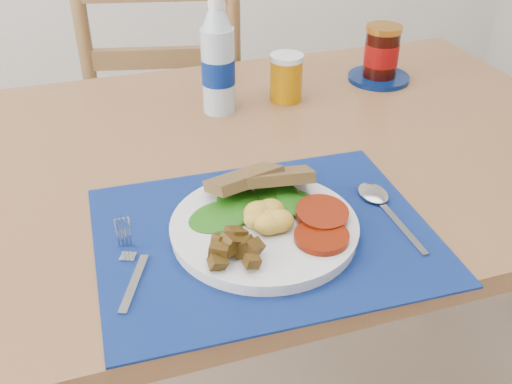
% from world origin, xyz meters
% --- Properties ---
extents(table, '(1.40, 0.90, 0.75)m').
position_xyz_m(table, '(0.00, 0.20, 0.67)').
color(table, brown).
rests_on(table, ground).
extents(chair_far, '(0.52, 0.51, 1.18)m').
position_xyz_m(chair_far, '(-0.05, 0.86, 0.59)').
color(chair_far, brown).
rests_on(chair_far, ground).
extents(placemat, '(0.52, 0.41, 0.00)m').
position_xyz_m(placemat, '(-0.07, -0.06, 0.75)').
color(placemat, black).
rests_on(placemat, table).
extents(breakfast_plate, '(0.28, 0.28, 0.07)m').
position_xyz_m(breakfast_plate, '(-0.07, -0.07, 0.77)').
color(breakfast_plate, silver).
rests_on(breakfast_plate, placemat).
extents(fork, '(0.06, 0.17, 0.00)m').
position_xyz_m(fork, '(-0.27, -0.08, 0.76)').
color(fork, '#B2B5BA').
rests_on(fork, placemat).
extents(spoon, '(0.05, 0.20, 0.01)m').
position_xyz_m(spoon, '(0.14, -0.05, 0.76)').
color(spoon, '#B2B5BA').
rests_on(spoon, placemat).
extents(water_bottle, '(0.07, 0.07, 0.24)m').
position_xyz_m(water_bottle, '(-0.01, 0.39, 0.85)').
color(water_bottle, '#ADBFCC').
rests_on(water_bottle, table).
extents(juice_glass, '(0.07, 0.07, 0.10)m').
position_xyz_m(juice_glass, '(0.14, 0.39, 0.80)').
color(juice_glass, '#AF6E04').
rests_on(juice_glass, table).
extents(jam_on_saucer, '(0.14, 0.14, 0.13)m').
position_xyz_m(jam_on_saucer, '(0.39, 0.43, 0.81)').
color(jam_on_saucer, '#04184F').
rests_on(jam_on_saucer, table).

